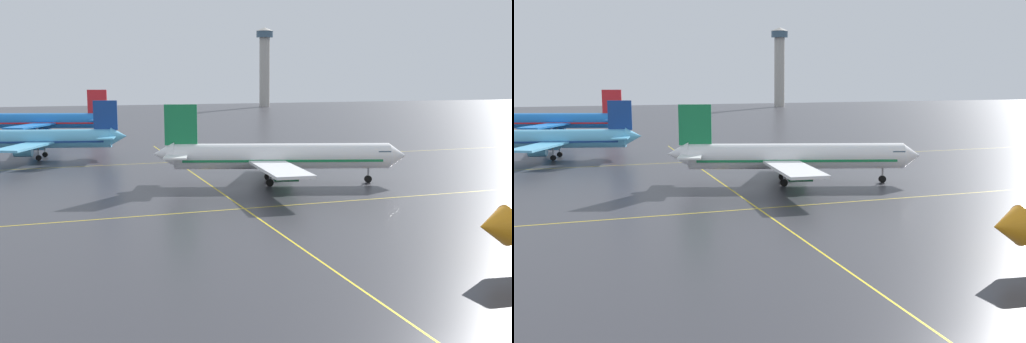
% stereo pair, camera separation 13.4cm
% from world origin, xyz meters
% --- Properties ---
extents(airliner_second_row, '(36.76, 31.37, 11.64)m').
position_xyz_m(airliner_second_row, '(9.98, 53.82, 3.97)').
color(airliner_second_row, white).
rests_on(airliner_second_row, ground).
extents(airliner_third_row, '(35.30, 30.01, 11.06)m').
position_xyz_m(airliner_third_row, '(-24.95, 93.07, 3.78)').
color(airliner_third_row, '#5BB7E5').
rests_on(airliner_third_row, ground).
extents(airliner_far_left_stand, '(38.43, 32.79, 12.16)m').
position_xyz_m(airliner_far_left_stand, '(-24.60, 136.26, 4.15)').
color(airliner_far_left_stand, blue).
rests_on(airliner_far_left_stand, ground).
extents(taxiway_markings, '(153.53, 135.82, 0.01)m').
position_xyz_m(taxiway_markings, '(0.00, 39.16, 0.00)').
color(taxiway_markings, yellow).
rests_on(taxiway_markings, ground).
extents(control_tower, '(8.82, 8.82, 39.64)m').
position_xyz_m(control_tower, '(81.54, 262.13, 22.90)').
color(control_tower, '#ADA89E').
rests_on(control_tower, ground).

